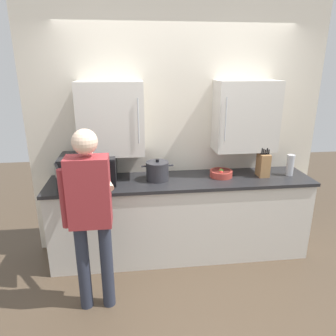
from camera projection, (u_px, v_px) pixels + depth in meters
name	position (u px, v px, depth m)	size (l,w,h in m)	color
ground_plane	(194.00, 302.00, 2.89)	(9.50, 9.50, 0.00)	#4C3D2D
back_wall_tiled	(178.00, 125.00, 3.47)	(3.26, 0.44, 2.81)	beige
counter_unit	(181.00, 217.00, 3.51)	(2.83, 0.61, 0.91)	beige
microwave_oven	(86.00, 169.00, 3.23)	(0.58, 0.77, 0.29)	black
knife_block	(263.00, 165.00, 3.43)	(0.11, 0.15, 0.32)	#A37547
fruit_bowl	(221.00, 173.00, 3.43)	(0.25, 0.25, 0.09)	#AD3D33
stock_pot	(157.00, 171.00, 3.32)	(0.34, 0.24, 0.23)	#2D2D33
thermos_flask	(290.00, 165.00, 3.45)	(0.08, 0.08, 0.23)	#B7BABF
person_figure	(90.00, 208.00, 2.56)	(0.44, 0.58, 1.63)	#282D3D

